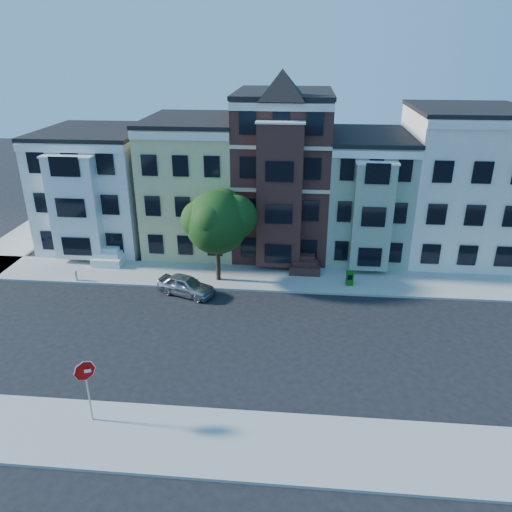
# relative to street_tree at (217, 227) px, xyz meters

# --- Properties ---
(ground) EXTENTS (120.00, 120.00, 0.00)m
(ground) POSITION_rel_street_tree_xyz_m (4.09, -7.37, -4.12)
(ground) COLOR black
(far_sidewalk) EXTENTS (60.00, 4.00, 0.15)m
(far_sidewalk) POSITION_rel_street_tree_xyz_m (4.09, 0.63, -4.04)
(far_sidewalk) COLOR #9E9B93
(far_sidewalk) RESTS_ON ground
(near_sidewalk) EXTENTS (60.00, 4.00, 0.15)m
(near_sidewalk) POSITION_rel_street_tree_xyz_m (4.09, -15.37, -4.04)
(near_sidewalk) COLOR #9E9B93
(near_sidewalk) RESTS_ON ground
(house_white) EXTENTS (8.00, 9.00, 9.00)m
(house_white) POSITION_rel_street_tree_xyz_m (-10.91, 7.13, 0.38)
(house_white) COLOR silver
(house_white) RESTS_ON ground
(house_yellow) EXTENTS (7.00, 9.00, 10.00)m
(house_yellow) POSITION_rel_street_tree_xyz_m (-2.91, 7.13, 0.88)
(house_yellow) COLOR #CBBE7F
(house_yellow) RESTS_ON ground
(house_brown) EXTENTS (7.00, 9.00, 12.00)m
(house_brown) POSITION_rel_street_tree_xyz_m (4.09, 7.13, 1.88)
(house_brown) COLOR #421F1C
(house_brown) RESTS_ON ground
(house_green) EXTENTS (6.00, 9.00, 9.00)m
(house_green) POSITION_rel_street_tree_xyz_m (10.59, 7.13, 0.38)
(house_green) COLOR gray
(house_green) RESTS_ON ground
(house_cream) EXTENTS (8.00, 9.00, 11.00)m
(house_cream) POSITION_rel_street_tree_xyz_m (17.59, 7.13, 1.38)
(house_cream) COLOR silver
(house_cream) RESTS_ON ground
(street_tree) EXTENTS (8.89, 8.89, 7.93)m
(street_tree) POSITION_rel_street_tree_xyz_m (0.00, 0.00, 0.00)
(street_tree) COLOR #1D4613
(street_tree) RESTS_ON far_sidewalk
(parked_car) EXTENTS (4.26, 2.85, 1.35)m
(parked_car) POSITION_rel_street_tree_xyz_m (-1.84, -2.17, -3.44)
(parked_car) COLOR #9EA1A5
(parked_car) RESTS_ON ground
(newspaper_box) EXTENTS (0.50, 0.45, 1.01)m
(newspaper_box) POSITION_rel_street_tree_xyz_m (9.14, -0.01, -3.46)
(newspaper_box) COLOR #146011
(newspaper_box) RESTS_ON far_sidewalk
(fire_hydrant) EXTENTS (0.24, 0.24, 0.60)m
(fire_hydrant) POSITION_rel_street_tree_xyz_m (-9.96, -1.07, -3.66)
(fire_hydrant) COLOR silver
(fire_hydrant) RESTS_ON far_sidewalk
(stop_sign) EXTENTS (0.95, 0.46, 3.50)m
(stop_sign) POSITION_rel_street_tree_xyz_m (-3.28, -14.61, -2.22)
(stop_sign) COLOR #B10001
(stop_sign) RESTS_ON near_sidewalk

